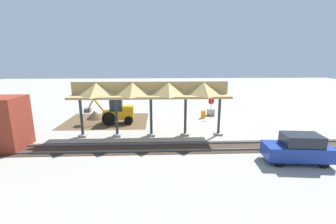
% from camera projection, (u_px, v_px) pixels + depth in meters
% --- Properties ---
extents(ground_plane, '(120.00, 120.00, 0.00)m').
position_uv_depth(ground_plane, '(194.00, 121.00, 25.25)').
color(ground_plane, '#9E998E').
extents(dirt_work_zone, '(9.15, 7.00, 0.01)m').
position_uv_depth(dirt_work_zone, '(107.00, 121.00, 25.35)').
color(dirt_work_zone, brown).
rests_on(dirt_work_zone, ground).
extents(platform_canopy, '(13.45, 3.20, 4.90)m').
position_uv_depth(platform_canopy, '(151.00, 90.00, 19.43)').
color(platform_canopy, '#9E998E').
rests_on(platform_canopy, ground).
extents(rail_tracks, '(60.00, 2.58, 0.15)m').
position_uv_depth(rail_tracks, '(210.00, 147.00, 17.67)').
color(rail_tracks, slate).
rests_on(rail_tracks, ground).
extents(stop_sign, '(0.74, 0.23, 2.47)m').
position_uv_depth(stop_sign, '(211.00, 104.00, 25.85)').
color(stop_sign, gray).
rests_on(stop_sign, ground).
extents(backhoe, '(5.19, 1.83, 2.82)m').
position_uv_depth(backhoe, '(117.00, 112.00, 24.12)').
color(backhoe, orange).
rests_on(backhoe, ground).
extents(dirt_mound, '(3.93, 3.93, 1.87)m').
position_uv_depth(dirt_mound, '(95.00, 119.00, 26.27)').
color(dirt_mound, brown).
rests_on(dirt_mound, ground).
extents(concrete_pipe, '(1.11, 1.06, 0.88)m').
position_uv_depth(concrete_pipe, '(211.00, 112.00, 27.62)').
color(concrete_pipe, '#9E9384').
rests_on(concrete_pipe, ground).
extents(distant_parked_car, '(4.36, 2.18, 1.98)m').
position_uv_depth(distant_parked_car, '(298.00, 149.00, 14.85)').
color(distant_parked_car, navy).
rests_on(distant_parked_car, ground).
extents(traffic_barrel, '(0.56, 0.56, 0.90)m').
position_uv_depth(traffic_barrel, '(203.00, 114.00, 26.45)').
color(traffic_barrel, orange).
rests_on(traffic_barrel, ground).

